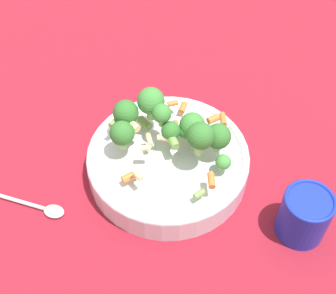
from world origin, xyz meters
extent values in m
plane|color=maroon|center=(0.00, 0.00, 0.00)|extent=(3.00, 3.00, 0.00)
cylinder|color=silver|center=(0.00, 0.00, 0.02)|extent=(0.28, 0.28, 0.05)
torus|color=silver|center=(0.00, 0.00, 0.05)|extent=(0.28, 0.28, 0.01)
cylinder|color=#8CB766|center=(-0.05, -0.02, 0.06)|extent=(0.02, 0.02, 0.02)
sphere|color=#3D8438|center=(-0.05, -0.02, 0.09)|extent=(0.04, 0.04, 0.04)
cylinder|color=#8CB766|center=(-0.06, 0.01, 0.09)|extent=(0.02, 0.02, 0.02)
sphere|color=#33722D|center=(-0.06, 0.01, 0.12)|extent=(0.05, 0.05, 0.05)
cylinder|color=#8CB766|center=(-0.08, -0.02, 0.07)|extent=(0.02, 0.02, 0.01)
sphere|color=#33722D|center=(-0.08, -0.02, 0.10)|extent=(0.04, 0.04, 0.04)
cylinder|color=#8CB766|center=(0.08, -0.03, 0.08)|extent=(0.02, 0.02, 0.02)
sphere|color=#33722D|center=(0.08, -0.03, 0.10)|extent=(0.04, 0.04, 0.04)
cylinder|color=#8CB766|center=(0.07, 0.02, 0.08)|extent=(0.01, 0.01, 0.02)
sphere|color=#33722D|center=(0.07, 0.02, 0.10)|extent=(0.04, 0.04, 0.04)
cylinder|color=#8CB766|center=(-0.03, -0.04, 0.07)|extent=(0.02, 0.02, 0.02)
sphere|color=#3D8438|center=(-0.03, -0.04, 0.10)|extent=(0.04, 0.04, 0.04)
cylinder|color=#8CB766|center=(0.02, -0.03, 0.10)|extent=(0.01, 0.01, 0.01)
sphere|color=#3D8438|center=(0.02, -0.03, 0.12)|extent=(0.03, 0.03, 0.03)
cylinder|color=#8CB766|center=(-0.10, 0.01, 0.06)|extent=(0.01, 0.01, 0.01)
sphere|color=#479342|center=(-0.10, 0.01, 0.08)|extent=(0.03, 0.03, 0.03)
cylinder|color=#8CB766|center=(0.04, -0.05, 0.09)|extent=(0.02, 0.02, 0.02)
sphere|color=#3D8438|center=(0.04, -0.05, 0.12)|extent=(0.05, 0.05, 0.05)
cylinder|color=#8CB766|center=(-0.02, -0.03, 0.07)|extent=(0.01, 0.01, 0.01)
sphere|color=#33722D|center=(-0.02, -0.03, 0.09)|extent=(0.03, 0.03, 0.03)
cylinder|color=#8CB766|center=(0.00, -0.02, 0.07)|extent=(0.01, 0.01, 0.02)
sphere|color=#33722D|center=(0.00, -0.02, 0.09)|extent=(0.03, 0.03, 0.03)
cylinder|color=orange|center=(-0.09, 0.06, 0.08)|extent=(0.02, 0.03, 0.01)
cylinder|color=beige|center=(0.07, -0.01, 0.10)|extent=(0.03, 0.03, 0.01)
cylinder|color=#729E4C|center=(0.06, -0.05, 0.06)|extent=(0.03, 0.03, 0.01)
cylinder|color=orange|center=(-0.08, -0.08, 0.08)|extent=(0.02, 0.03, 0.01)
cylinder|color=orange|center=(0.07, 0.00, 0.09)|extent=(0.03, 0.03, 0.01)
cylinder|color=beige|center=(-0.07, -0.03, 0.09)|extent=(0.03, 0.02, 0.01)
cylinder|color=beige|center=(0.01, -0.01, 0.08)|extent=(0.02, 0.01, 0.01)
cylinder|color=beige|center=(-0.04, -0.02, 0.06)|extent=(0.02, 0.02, 0.01)
cylinder|color=#729E4C|center=(0.10, -0.01, 0.09)|extent=(0.02, 0.02, 0.01)
cylinder|color=orange|center=(0.05, -0.10, 0.08)|extent=(0.02, 0.02, 0.01)
cylinder|color=beige|center=(0.03, 0.08, 0.09)|extent=(0.02, 0.02, 0.01)
cylinder|color=#729E4C|center=(-0.07, 0.08, 0.07)|extent=(0.02, 0.02, 0.01)
cylinder|color=orange|center=(0.00, -0.10, 0.06)|extent=(0.01, 0.02, 0.01)
cylinder|color=orange|center=(0.02, -0.10, 0.08)|extent=(0.02, 0.02, 0.01)
cylinder|color=#729E4C|center=(-0.01, 0.00, 0.09)|extent=(0.03, 0.03, 0.01)
cylinder|color=orange|center=(0.00, -0.05, 0.06)|extent=(0.02, 0.03, 0.01)
cylinder|color=orange|center=(0.04, 0.07, 0.06)|extent=(0.03, 0.03, 0.01)
cylinder|color=beige|center=(0.03, 0.00, 0.08)|extent=(0.02, 0.03, 0.01)
cylinder|color=beige|center=(0.03, 0.03, 0.09)|extent=(0.02, 0.01, 0.01)
cylinder|color=beige|center=(0.00, -0.03, 0.08)|extent=(0.02, 0.02, 0.01)
cylinder|color=orange|center=(-0.06, -0.07, 0.08)|extent=(0.02, 0.02, 0.01)
cylinder|color=orange|center=(-0.02, -0.06, 0.07)|extent=(0.02, 0.02, 0.01)
cylinder|color=#192DAD|center=(-0.24, 0.06, 0.04)|extent=(0.08, 0.08, 0.09)
torus|color=#192DAD|center=(-0.24, 0.06, 0.09)|extent=(0.08, 0.08, 0.01)
cylinder|color=silver|center=(0.25, 0.13, 0.01)|extent=(0.13, 0.01, 0.01)
ellipsoid|color=silver|center=(0.16, 0.14, 0.01)|extent=(0.04, 0.03, 0.01)
camera|label=1|loc=(-0.13, 0.49, 0.68)|focal=50.00mm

